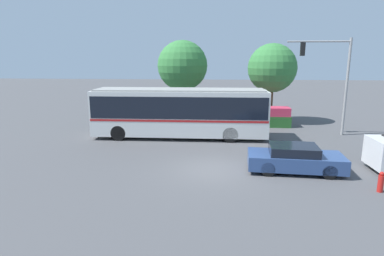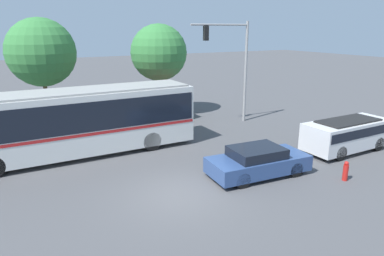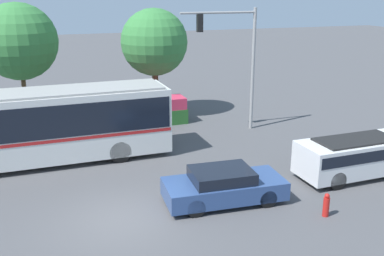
{
  "view_description": "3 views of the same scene",
  "coord_description": "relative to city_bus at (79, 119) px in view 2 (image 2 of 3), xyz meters",
  "views": [
    {
      "loc": [
        0.14,
        -14.87,
        5.28
      ],
      "look_at": [
        -1.4,
        4.46,
        1.09
      ],
      "focal_mm": 29.93,
      "sensor_mm": 36.0,
      "label": 1
    },
    {
      "loc": [
        -5.44,
        -11.13,
        6.22
      ],
      "look_at": [
        2.11,
        2.86,
        1.69
      ],
      "focal_mm": 32.79,
      "sensor_mm": 36.0,
      "label": 2
    },
    {
      "loc": [
        -2.22,
        -13.62,
        7.52
      ],
      "look_at": [
        3.99,
        3.91,
        1.73
      ],
      "focal_mm": 41.39,
      "sensor_mm": 36.0,
      "label": 3
    }
  ],
  "objects": [
    {
      "name": "street_tree_left",
      "position": [
        -0.63,
        7.73,
        2.8
      ],
      "size": [
        4.46,
        4.46,
        6.93
      ],
      "color": "brown",
      "rests_on": "ground"
    },
    {
      "name": "fire_hydrant",
      "position": [
        9.18,
        -8.55,
        -1.48
      ],
      "size": [
        0.22,
        0.22,
        0.86
      ],
      "color": "red",
      "rests_on": "ground"
    },
    {
      "name": "street_tree_centre",
      "position": [
        7.04,
        6.17,
        2.63
      ],
      "size": [
        4.04,
        4.04,
        6.57
      ],
      "color": "brown",
      "rests_on": "ground"
    },
    {
      "name": "flowering_hedge",
      "position": [
        5.31,
        4.31,
        -1.14
      ],
      "size": [
        6.0,
        1.44,
        1.53
      ],
      "color": "#286028",
      "rests_on": "ground"
    },
    {
      "name": "ground_plane",
      "position": [
        2.4,
        -6.4,
        -1.89
      ],
      "size": [
        140.0,
        140.0,
        0.0
      ],
      "primitive_type": "plane",
      "color": "#4C4C4F"
    },
    {
      "name": "sedan_foreground",
      "position": [
        6.27,
        -6.33,
        -1.27
      ],
      "size": [
        4.55,
        2.18,
        1.29
      ],
      "rotation": [
        0.0,
        0.0,
        -0.07
      ],
      "color": "navy",
      "rests_on": "ground"
    },
    {
      "name": "suv_left_lane",
      "position": [
        12.36,
        -5.99,
        -0.92
      ],
      "size": [
        4.95,
        2.01,
        1.67
      ],
      "rotation": [
        0.0,
        0.0,
        0.02
      ],
      "color": "silver",
      "rests_on": "ground"
    },
    {
      "name": "city_bus",
      "position": [
        0.0,
        0.0,
        0.0
      ],
      "size": [
        11.73,
        2.71,
        3.33
      ],
      "rotation": [
        0.0,
        0.0,
        3.15
      ],
      "color": "silver",
      "rests_on": "ground"
    },
    {
      "name": "traffic_light_pole",
      "position": [
        10.46,
        1.63,
        2.47
      ],
      "size": [
        4.28,
        0.24,
        6.68
      ],
      "rotation": [
        0.0,
        0.0,
        3.14
      ],
      "color": "gray",
      "rests_on": "ground"
    }
  ]
}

